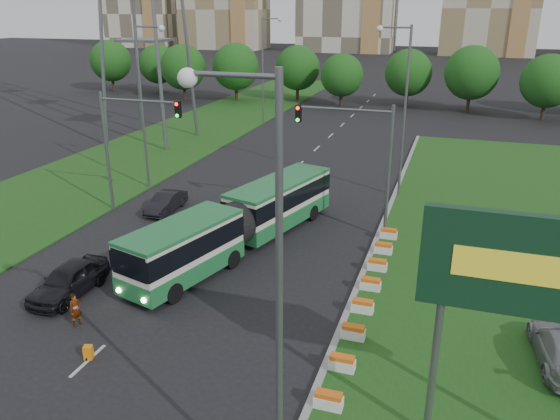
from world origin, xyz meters
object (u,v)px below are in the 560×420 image
(pedestrian, at_px, (76,310))
(shopping_trolley, at_px, (88,352))
(articulated_bus, at_px, (237,221))
(car_left_near, at_px, (69,280))
(billboard, at_px, (531,278))
(traffic_mast_median, at_px, (362,149))
(car_left_far, at_px, (166,202))
(traffic_mast_left, at_px, (126,135))

(pedestrian, bearing_deg, shopping_trolley, -115.71)
(articulated_bus, relative_size, car_left_near, 3.53)
(billboard, relative_size, traffic_mast_median, 1.00)
(car_left_near, xyz_separation_m, shopping_trolley, (4.05, -4.09, -0.50))
(billboard, xyz_separation_m, shopping_trolley, (-15.29, 0.14, -5.88))
(traffic_mast_median, relative_size, car_left_near, 1.74)
(articulated_bus, xyz_separation_m, car_left_far, (-6.92, 4.02, -0.99))
(pedestrian, bearing_deg, car_left_far, 31.64)
(billboard, distance_m, car_left_near, 20.52)
(articulated_bus, height_order, car_left_near, articulated_bus)
(car_left_near, distance_m, shopping_trolley, 5.78)
(billboard, bearing_deg, articulated_bus, 139.15)
(articulated_bus, bearing_deg, traffic_mast_left, 176.25)
(traffic_mast_median, xyz_separation_m, shopping_trolley, (-7.82, -15.86, -5.06))
(traffic_mast_left, distance_m, shopping_trolley, 17.33)
(traffic_mast_left, bearing_deg, billboard, -33.55)
(articulated_bus, xyz_separation_m, shopping_trolley, (-1.60, -11.70, -1.35))
(traffic_mast_median, relative_size, pedestrian, 5.15)
(articulated_bus, height_order, pedestrian, articulated_bus)
(articulated_bus, distance_m, car_left_near, 9.52)
(traffic_mast_median, height_order, traffic_mast_left, same)
(traffic_mast_median, bearing_deg, traffic_mast_left, -176.23)
(car_left_near, bearing_deg, pedestrian, -45.83)
(car_left_far, height_order, shopping_trolley, car_left_far)
(car_left_near, xyz_separation_m, car_left_far, (-1.27, 11.64, -0.14))
(traffic_mast_left, bearing_deg, shopping_trolley, -63.73)
(traffic_mast_left, distance_m, articulated_bus, 10.18)
(articulated_bus, bearing_deg, shopping_trolley, -82.04)
(traffic_mast_left, bearing_deg, car_left_far, 23.15)
(articulated_bus, relative_size, car_left_far, 4.13)
(pedestrian, xyz_separation_m, shopping_trolley, (1.99, -1.91, -0.49))
(billboard, bearing_deg, traffic_mast_median, 115.03)
(traffic_mast_median, relative_size, articulated_bus, 0.49)
(traffic_mast_median, distance_m, articulated_bus, 8.36)
(billboard, distance_m, shopping_trolley, 16.39)
(articulated_bus, relative_size, shopping_trolley, 28.25)
(traffic_mast_median, height_order, car_left_near, traffic_mast_median)
(shopping_trolley, bearing_deg, billboard, -17.67)
(traffic_mast_median, xyz_separation_m, car_left_far, (-13.14, -0.14, -4.70))
(billboard, bearing_deg, car_left_far, 142.42)
(traffic_mast_left, relative_size, articulated_bus, 0.49)
(shopping_trolley, bearing_deg, traffic_mast_left, 99.13)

